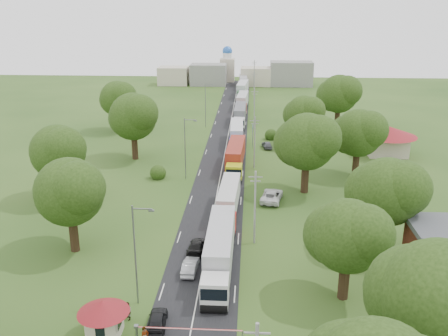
# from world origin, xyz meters

# --- Properties ---
(ground) EXTENTS (260.00, 260.00, 0.00)m
(ground) POSITION_xyz_m (0.00, 0.00, 0.00)
(ground) COLOR #264617
(ground) RESTS_ON ground
(road) EXTENTS (8.00, 200.00, 0.04)m
(road) POSITION_xyz_m (0.00, 20.00, 0.00)
(road) COLOR black
(road) RESTS_ON ground
(boom_barrier) EXTENTS (9.22, 0.35, 1.18)m
(boom_barrier) POSITION_xyz_m (-1.36, -25.00, 0.89)
(boom_barrier) COLOR slate
(boom_barrier) RESTS_ON ground
(guard_booth) EXTENTS (4.40, 4.40, 3.45)m
(guard_booth) POSITION_xyz_m (-7.20, -25.00, 2.16)
(guard_booth) COLOR beige
(guard_booth) RESTS_ON ground
(info_sign) EXTENTS (0.12, 3.10, 4.10)m
(info_sign) POSITION_xyz_m (5.20, 35.00, 3.00)
(info_sign) COLOR slate
(info_sign) RESTS_ON ground
(pole_1) EXTENTS (1.60, 0.24, 9.00)m
(pole_1) POSITION_xyz_m (5.50, -7.00, 4.68)
(pole_1) COLOR gray
(pole_1) RESTS_ON ground
(pole_2) EXTENTS (1.60, 0.24, 9.00)m
(pole_2) POSITION_xyz_m (5.50, 21.00, 4.68)
(pole_2) COLOR gray
(pole_2) RESTS_ON ground
(pole_3) EXTENTS (1.60, 0.24, 9.00)m
(pole_3) POSITION_xyz_m (5.50, 49.00, 4.68)
(pole_3) COLOR gray
(pole_3) RESTS_ON ground
(pole_4) EXTENTS (1.60, 0.24, 9.00)m
(pole_4) POSITION_xyz_m (5.50, 77.00, 4.68)
(pole_4) COLOR gray
(pole_4) RESTS_ON ground
(pole_5) EXTENTS (1.60, 0.24, 9.00)m
(pole_5) POSITION_xyz_m (5.50, 105.00, 4.68)
(pole_5) COLOR gray
(pole_5) RESTS_ON ground
(lamp_0) EXTENTS (2.03, 0.22, 10.00)m
(lamp_0) POSITION_xyz_m (-5.35, -20.00, 5.55)
(lamp_0) COLOR slate
(lamp_0) RESTS_ON ground
(lamp_1) EXTENTS (2.03, 0.22, 10.00)m
(lamp_1) POSITION_xyz_m (-5.35, 15.00, 5.55)
(lamp_1) COLOR slate
(lamp_1) RESTS_ON ground
(lamp_2) EXTENTS (2.03, 0.22, 10.00)m
(lamp_2) POSITION_xyz_m (-5.35, 50.00, 5.55)
(lamp_2) COLOR slate
(lamp_2) RESTS_ON ground
(tree_1) EXTENTS (9.60, 9.60, 12.05)m
(tree_1) POSITION_xyz_m (17.99, -29.83, 7.85)
(tree_1) COLOR #382616
(tree_1) RESTS_ON ground
(tree_2) EXTENTS (8.00, 8.00, 10.10)m
(tree_2) POSITION_xyz_m (13.99, -17.86, 6.60)
(tree_2) COLOR #382616
(tree_2) RESTS_ON ground
(tree_3) EXTENTS (8.80, 8.80, 11.07)m
(tree_3) POSITION_xyz_m (19.99, -7.84, 7.22)
(tree_3) COLOR #382616
(tree_3) RESTS_ON ground
(tree_4) EXTENTS (9.60, 9.60, 12.05)m
(tree_4) POSITION_xyz_m (12.99, 10.17, 7.85)
(tree_4) COLOR #382616
(tree_4) RESTS_ON ground
(tree_5) EXTENTS (8.80, 8.80, 11.07)m
(tree_5) POSITION_xyz_m (21.99, 18.16, 7.22)
(tree_5) COLOR #382616
(tree_5) RESTS_ON ground
(tree_6) EXTENTS (8.00, 8.00, 10.10)m
(tree_6) POSITION_xyz_m (14.99, 35.14, 6.60)
(tree_6) COLOR #382616
(tree_6) RESTS_ON ground
(tree_7) EXTENTS (9.60, 9.60, 12.05)m
(tree_7) POSITION_xyz_m (23.99, 50.17, 7.85)
(tree_7) COLOR #382616
(tree_7) RESTS_ON ground
(tree_10) EXTENTS (8.80, 8.80, 11.07)m
(tree_10) POSITION_xyz_m (-15.01, -9.84, 7.22)
(tree_10) COLOR #382616
(tree_10) RESTS_ON ground
(tree_11) EXTENTS (8.80, 8.80, 11.07)m
(tree_11) POSITION_xyz_m (-22.01, 5.16, 7.22)
(tree_11) COLOR #382616
(tree_11) RESTS_ON ground
(tree_12) EXTENTS (9.60, 9.60, 12.05)m
(tree_12) POSITION_xyz_m (-16.01, 25.17, 7.85)
(tree_12) COLOR #382616
(tree_12) RESTS_ON ground
(tree_13) EXTENTS (8.80, 8.80, 11.07)m
(tree_13) POSITION_xyz_m (-24.01, 45.16, 7.22)
(tree_13) COLOR #382616
(tree_13) RESTS_ON ground
(house_cream) EXTENTS (10.08, 10.08, 5.80)m
(house_cream) POSITION_xyz_m (30.00, 30.00, 3.64)
(house_cream) COLOR beige
(house_cream) RESTS_ON ground
(distant_town) EXTENTS (52.00, 8.00, 8.00)m
(distant_town) POSITION_xyz_m (0.68, 110.00, 3.49)
(distant_town) COLOR gray
(distant_town) RESTS_ON ground
(church) EXTENTS (5.00, 5.00, 12.30)m
(church) POSITION_xyz_m (-4.00, 118.00, 5.39)
(church) COLOR beige
(church) RESTS_ON ground
(truck_0) EXTENTS (2.71, 15.64, 4.34)m
(truck_0) POSITION_xyz_m (1.81, -13.41, 2.30)
(truck_0) COLOR white
(truck_0) RESTS_ON ground
(truck_1) EXTENTS (2.79, 13.78, 3.81)m
(truck_1) POSITION_xyz_m (2.08, 1.00, 2.02)
(truck_1) COLOR red
(truck_1) RESTS_ON ground
(truck_2) EXTENTS (3.11, 15.10, 4.17)m
(truck_2) POSITION_xyz_m (2.30, 20.24, 2.21)
(truck_2) COLOR #BBBF16
(truck_2) RESTS_ON ground
(truck_3) EXTENTS (2.75, 14.37, 3.98)m
(truck_3) POSITION_xyz_m (2.01, 35.64, 2.11)
(truck_3) COLOR #1C2AA9
(truck_3) RESTS_ON ground
(truck_4) EXTENTS (2.62, 14.50, 4.02)m
(truck_4) POSITION_xyz_m (2.21, 53.55, 2.13)
(truck_4) COLOR white
(truck_4) RESTS_ON ground
(truck_5) EXTENTS (3.08, 14.29, 3.95)m
(truck_5) POSITION_xyz_m (2.39, 69.74, 2.09)
(truck_5) COLOR maroon
(truck_5) RESTS_ON ground
(truck_6) EXTENTS (3.44, 15.24, 4.21)m
(truck_6) POSITION_xyz_m (2.05, 87.94, 2.23)
(truck_6) COLOR #24602E
(truck_6) RESTS_ON ground
(truck_7) EXTENTS (2.85, 14.05, 3.89)m
(truck_7) POSITION_xyz_m (1.96, 102.99, 2.06)
(truck_7) COLOR #BABABA
(truck_7) RESTS_ON ground
(car_lane_front) EXTENTS (1.81, 4.02, 1.34)m
(car_lane_front) POSITION_xyz_m (-3.00, -23.50, 0.67)
(car_lane_front) COLOR black
(car_lane_front) RESTS_ON ground
(car_lane_mid) EXTENTS (1.61, 4.15, 1.35)m
(car_lane_mid) POSITION_xyz_m (-1.24, -14.06, 0.67)
(car_lane_mid) COLOR #9D9FA5
(car_lane_mid) RESTS_ON ground
(car_lane_rear) EXTENTS (2.22, 4.71, 1.33)m
(car_lane_rear) POSITION_xyz_m (-1.00, -9.53, 0.66)
(car_lane_rear) COLOR black
(car_lane_rear) RESTS_ON ground
(car_verge_near) EXTENTS (3.70, 6.20, 1.61)m
(car_verge_near) POSITION_xyz_m (8.00, 6.26, 0.81)
(car_verge_near) COLOR white
(car_verge_near) RESTS_ON ground
(car_verge_far) EXTENTS (2.24, 4.18, 1.35)m
(car_verge_far) POSITION_xyz_m (8.00, 33.35, 0.68)
(car_verge_far) COLOR #57595F
(car_verge_far) RESTS_ON ground
(pedestrian_booth) EXTENTS (0.98, 1.05, 1.73)m
(pedestrian_booth) POSITION_xyz_m (-5.83, -22.65, 0.86)
(pedestrian_booth) COLOR gray
(pedestrian_booth) RESTS_ON ground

